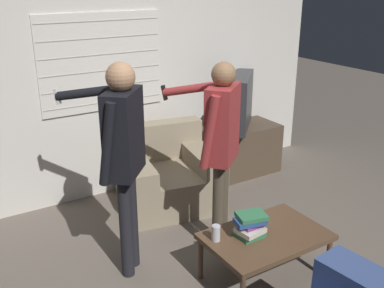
# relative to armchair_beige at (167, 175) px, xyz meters

# --- Properties ---
(ground_plane) EXTENTS (16.00, 16.00, 0.00)m
(ground_plane) POSITION_rel_armchair_beige_xyz_m (-0.33, -1.47, -0.30)
(ground_plane) COLOR #665B51
(wall_back) EXTENTS (5.20, 0.08, 2.55)m
(wall_back) POSITION_rel_armchair_beige_xyz_m (-0.33, 0.56, 0.98)
(wall_back) COLOR silver
(wall_back) RESTS_ON ground_plane
(armchair_beige) EXTENTS (1.09, 1.05, 0.78)m
(armchair_beige) POSITION_rel_armchair_beige_xyz_m (0.00, 0.00, 0.00)
(armchair_beige) COLOR gray
(armchair_beige) RESTS_ON ground_plane
(coffee_table) EXTENTS (0.92, 0.61, 0.40)m
(coffee_table) POSITION_rel_armchair_beige_xyz_m (0.01, -1.55, 0.06)
(coffee_table) COLOR brown
(coffee_table) RESTS_ON ground_plane
(tv_stand) EXTENTS (0.93, 0.50, 0.59)m
(tv_stand) POSITION_rel_armchair_beige_xyz_m (1.09, 0.19, -0.00)
(tv_stand) COLOR #4C3D2D
(tv_stand) RESTS_ON ground_plane
(tv) EXTENTS (0.70, 0.72, 0.61)m
(tv) POSITION_rel_armchair_beige_xyz_m (1.08, 0.19, 0.59)
(tv) COLOR #2D2D33
(tv) RESTS_ON tv_stand
(person_left_standing) EXTENTS (0.54, 0.81, 1.69)m
(person_left_standing) POSITION_rel_armchair_beige_xyz_m (-0.84, -0.88, 0.78)
(person_left_standing) COLOR black
(person_left_standing) RESTS_ON ground_plane
(person_right_standing) EXTENTS (0.48, 0.81, 1.64)m
(person_right_standing) POSITION_rel_armchair_beige_xyz_m (-0.04, -1.00, 0.73)
(person_right_standing) COLOR #4C4233
(person_right_standing) RESTS_ON ground_plane
(book_stack) EXTENTS (0.27, 0.22, 0.19)m
(book_stack) POSITION_rel_armchair_beige_xyz_m (-0.11, -1.50, 0.19)
(book_stack) COLOR #33754C
(book_stack) RESTS_ON coffee_table
(soda_can) EXTENTS (0.07, 0.07, 0.13)m
(soda_can) POSITION_rel_armchair_beige_xyz_m (-0.36, -1.41, 0.16)
(soda_can) COLOR silver
(soda_can) RESTS_ON coffee_table
(spare_remote) EXTENTS (0.10, 0.13, 0.02)m
(spare_remote) POSITION_rel_armchair_beige_xyz_m (0.01, -1.34, 0.11)
(spare_remote) COLOR black
(spare_remote) RESTS_ON coffee_table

